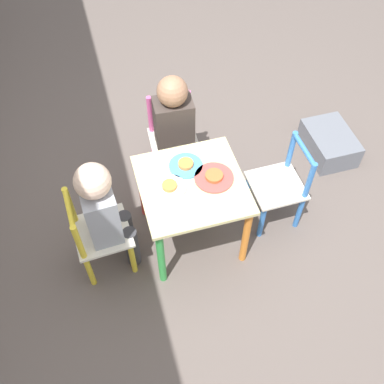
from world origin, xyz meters
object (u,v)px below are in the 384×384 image
object	(u,v)px
chair_blue	(280,186)
plate_front	(214,177)
child_back	(105,210)
storage_bin	(329,143)
kids_table	(192,194)
plate_back	(170,187)
child_right	(174,125)
plate_right	(186,165)
chair_pink	(173,140)
chair_yellow	(98,235)

from	to	relation	value
chair_blue	plate_front	bearing A→B (deg)	-89.78
child_back	storage_bin	size ratio (longest dim) A/B	2.05
chair_blue	storage_bin	size ratio (longest dim) A/B	1.46
kids_table	plate_back	distance (m)	0.14
child_right	plate_front	world-z (taller)	child_right
kids_table	child_back	xyz separation A→B (m)	(-0.02, 0.41, 0.06)
child_right	plate_right	xyz separation A→B (m)	(-0.31, 0.02, 0.03)
storage_bin	plate_back	bearing A→B (deg)	108.10
plate_right	plate_front	size ratio (longest dim) A/B	0.88
chair_pink	plate_back	xyz separation A→B (m)	(-0.48, 0.13, 0.20)
child_back	storage_bin	xyz separation A→B (m)	(0.38, -1.39, -0.35)
plate_right	storage_bin	size ratio (longest dim) A/B	0.46
child_right	plate_right	world-z (taller)	child_right
chair_blue	chair_yellow	bearing A→B (deg)	-88.67
chair_blue	kids_table	bearing A→B (deg)	-90.00
plate_back	chair_pink	bearing A→B (deg)	-15.68
chair_blue	plate_front	distance (m)	0.42
child_right	plate_right	size ratio (longest dim) A/B	4.39
child_right	chair_blue	bearing A→B (deg)	-38.77
kids_table	storage_bin	bearing A→B (deg)	-70.06
chair_pink	child_back	world-z (taller)	child_back
chair_yellow	chair_blue	size ratio (longest dim) A/B	1.00
chair_pink	chair_yellow	bearing A→B (deg)	-131.69
chair_yellow	plate_right	xyz separation A→B (m)	(0.14, -0.48, 0.20)
plate_back	storage_bin	size ratio (longest dim) A/B	0.44
kids_table	plate_right	bearing A→B (deg)	0.00
chair_pink	plate_front	size ratio (longest dim) A/B	2.76
plate_front	storage_bin	xyz separation A→B (m)	(0.35, -0.86, -0.38)
chair_yellow	child_back	world-z (taller)	child_back
chair_yellow	plate_back	distance (m)	0.42
plate_back	plate_front	world-z (taller)	same
plate_right	plate_front	bearing A→B (deg)	-135.00
child_back	plate_back	bearing A→B (deg)	-88.82
chair_yellow	chair_pink	bearing A→B (deg)	-48.31
chair_yellow	storage_bin	xyz separation A→B (m)	(0.38, -1.45, -0.17)
plate_right	plate_front	distance (m)	0.15
chair_yellow	plate_back	size ratio (longest dim) A/B	3.33
child_right	storage_bin	world-z (taller)	child_right
child_right	child_back	size ratio (longest dim) A/B	0.99
child_right	child_back	bearing A→B (deg)	-131.70
chair_yellow	chair_blue	world-z (taller)	same
chair_yellow	child_right	world-z (taller)	child_right
chair_pink	storage_bin	world-z (taller)	chair_pink
chair_pink	plate_right	bearing A→B (deg)	-90.93
chair_blue	storage_bin	world-z (taller)	chair_blue
kids_table	child_back	size ratio (longest dim) A/B	0.68
storage_bin	child_back	bearing A→B (deg)	105.22
child_right	plate_front	size ratio (longest dim) A/B	3.84
chair_pink	child_right	xyz separation A→B (m)	(-0.06, 0.00, 0.17)
plate_front	plate_right	bearing A→B (deg)	45.00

